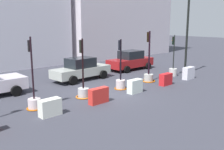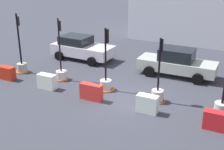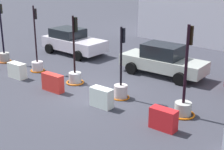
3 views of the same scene
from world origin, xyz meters
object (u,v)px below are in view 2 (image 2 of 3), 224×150
construction_barrier_1 (47,81)px  construction_barrier_4 (216,121)px  traffic_light_4 (223,102)px  construction_barrier_3 (147,104)px  construction_barrier_2 (91,92)px  traffic_light_1 (61,71)px  traffic_light_2 (106,80)px  car_white_van (81,48)px  car_silver_hatchback (177,63)px  traffic_light_3 (158,92)px  traffic_light_0 (22,63)px  construction_barrier_0 (7,73)px

construction_barrier_1 → construction_barrier_4: construction_barrier_4 is taller
traffic_light_4 → construction_barrier_3: (-3.02, -1.44, -0.18)m
construction_barrier_2 → construction_barrier_4: bearing=0.3°
traffic_light_4 → construction_barrier_1: traffic_light_4 is taller
construction_barrier_2 → construction_barrier_3: 2.95m
traffic_light_1 → construction_barrier_3: 6.06m
traffic_light_2 → car_white_van: size_ratio=0.78×
car_silver_hatchback → car_white_van: bearing=179.8°
construction_barrier_2 → car_white_van: 6.75m
traffic_light_2 → traffic_light_4: 5.94m
construction_barrier_1 → traffic_light_3: bearing=12.7°
traffic_light_3 → traffic_light_0: bearing=-179.5°
traffic_light_1 → construction_barrier_2: 3.30m
construction_barrier_3 → traffic_light_4: bearing=25.5°
traffic_light_0 → traffic_light_2: (5.90, 0.12, -0.02)m
traffic_light_4 → construction_barrier_2: traffic_light_4 is taller
traffic_light_0 → traffic_light_1: (2.91, 0.15, -0.06)m
traffic_light_0 → traffic_light_1: traffic_light_0 is taller
traffic_light_3 → construction_barrier_2: size_ratio=2.75×
traffic_light_4 → construction_barrier_2: size_ratio=3.12×
construction_barrier_1 → car_silver_hatchback: 7.64m
construction_barrier_2 → car_silver_hatchback: car_silver_hatchback is taller
construction_barrier_0 → construction_barrier_3: size_ratio=1.02×
car_white_van → traffic_light_2: bearing=-43.0°
traffic_light_3 → construction_barrier_3: bearing=-90.7°
construction_barrier_1 → car_silver_hatchback: car_silver_hatchback is taller
traffic_light_4 → construction_barrier_4: 1.53m
car_white_van → construction_barrier_3: bearing=-36.3°
traffic_light_0 → construction_barrier_4: traffic_light_0 is taller
traffic_light_0 → construction_barrier_4: size_ratio=3.61×
traffic_light_2 → construction_barrier_0: (-5.82, -1.41, -0.16)m
traffic_light_0 → construction_barrier_3: 8.90m
construction_barrier_1 → construction_barrier_3: (5.81, 0.04, 0.02)m
traffic_light_0 → construction_barrier_1: traffic_light_0 is taller
construction_barrier_0 → construction_barrier_4: construction_barrier_4 is taller
traffic_light_1 → traffic_light_3: (5.92, -0.08, 0.02)m
traffic_light_1 → car_silver_hatchback: (5.65, 3.84, 0.29)m
construction_barrier_4 → traffic_light_4: bearing=90.7°
construction_barrier_0 → car_silver_hatchback: 10.00m
traffic_light_0 → construction_barrier_2: bearing=-12.5°
traffic_light_4 → construction_barrier_4: size_ratio=3.61×
construction_barrier_0 → traffic_light_2: bearing=13.6°
traffic_light_3 → construction_barrier_3: size_ratio=3.24×
traffic_light_1 → construction_barrier_0: bearing=-152.9°
traffic_light_1 → construction_barrier_2: traffic_light_1 is taller
traffic_light_0 → construction_barrier_3: traffic_light_0 is taller
traffic_light_0 → construction_barrier_0: 1.31m
traffic_light_2 → traffic_light_3: traffic_light_2 is taller
traffic_light_4 → construction_barrier_4: bearing=-89.3°
car_white_van → traffic_light_1: bearing=-72.9°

